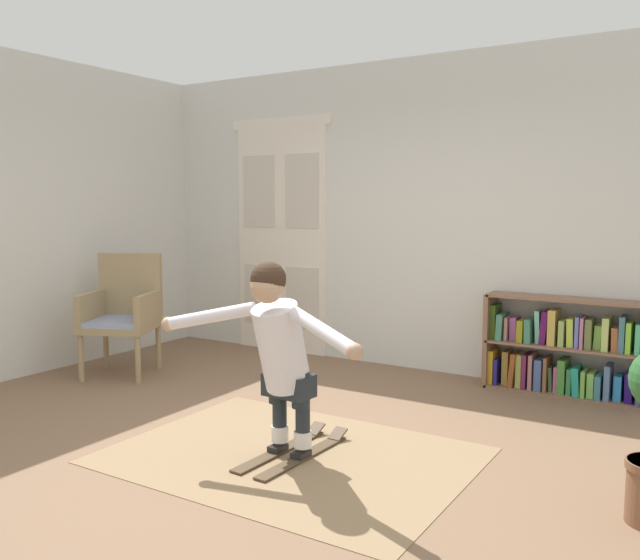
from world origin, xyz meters
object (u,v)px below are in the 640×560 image
skis_pair (294,451)px  person_skier (279,344)px  wicker_chair (123,311)px  bookshelf (566,352)px

skis_pair → person_skier: (-0.01, -0.15, 0.71)m
wicker_chair → person_skier: 2.66m
bookshelf → skis_pair: bookshelf is taller
skis_pair → bookshelf: bearing=62.9°
bookshelf → skis_pair: (-1.16, -2.26, -0.33)m
person_skier → wicker_chair: bearing=157.9°
wicker_chair → person_skier: person_skier is taller
bookshelf → person_skier: size_ratio=0.92×
bookshelf → person_skier: bearing=-115.8°
bookshelf → person_skier: person_skier is taller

